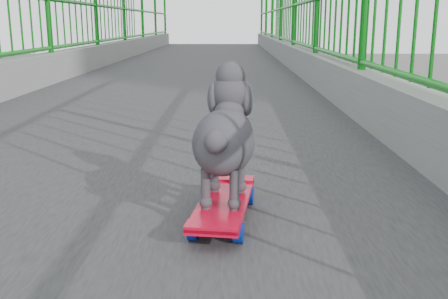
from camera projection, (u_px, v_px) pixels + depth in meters
railing at (157, 82)px, 3.61m from camera, size 3.00×24.00×1.42m
skateboard at (224, 205)px, 1.65m from camera, size 0.21×0.53×0.07m
poodle at (225, 135)px, 1.63m from camera, size 0.23×0.46×0.38m
car_0 at (38, 232)px, 17.75m from camera, size 1.62×4.03×1.37m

